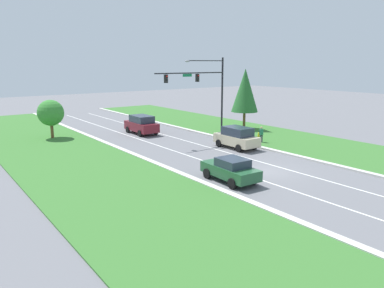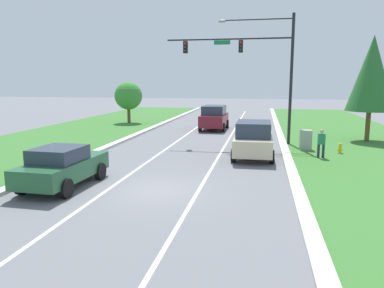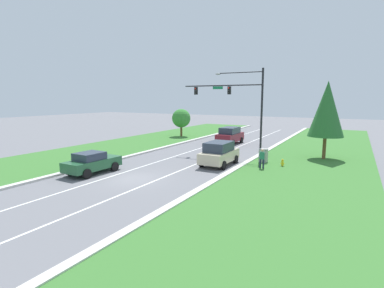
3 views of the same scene
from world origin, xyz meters
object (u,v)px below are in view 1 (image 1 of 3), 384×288
Objects in this scene: traffic_signal_mast at (205,86)px; burgundy_suv at (142,124)px; pedestrian at (261,134)px; utility_cabinet at (241,134)px; forest_sedan at (231,169)px; oak_near_left_tree at (51,113)px; champagne_suv at (237,137)px; fire_hydrant at (259,136)px; conifer_near_right_tree at (245,90)px.

burgundy_suv is at bearing 117.10° from traffic_signal_mast.
utility_cabinet is at bearing -80.28° from pedestrian.
forest_sedan is at bearing 31.54° from pedestrian.
oak_near_left_tree is at bearing 142.07° from utility_cabinet.
burgundy_suv is 13.95m from pedestrian.
champagne_suv is at bearing -89.04° from traffic_signal_mast.
utility_cabinet is (6.92, -9.30, -0.46)m from burgundy_suv.
forest_sedan is at bearing -76.51° from oak_near_left_tree.
pedestrian reaches higher than forest_sedan.
fire_hydrant is (12.57, 9.36, -0.52)m from forest_sedan.
fire_hydrant is at bearing -36.67° from oak_near_left_tree.
traffic_signal_mast is 1.77× the size of burgundy_suv.
forest_sedan is 13.64m from pedestrian.
forest_sedan is 0.61× the size of conifer_near_right_tree.
champagne_suv is 1.01× the size of forest_sedan.
conifer_near_right_tree is (2.78, 5.13, 4.47)m from fire_hydrant.
pedestrian is at bearing -77.28° from utility_cabinet.
traffic_signal_mast is at bearing 90.90° from champagne_suv.
oak_near_left_tree is at bearing 140.91° from traffic_signal_mast.
champagne_suv is (0.08, -4.87, -4.69)m from traffic_signal_mast.
pedestrian is (3.72, 0.30, -0.13)m from champagne_suv.
oak_near_left_tree reaches higher than forest_sedan.
burgundy_suv is (-3.68, 7.20, -4.64)m from traffic_signal_mast.
champagne_suv is 5.45m from fire_hydrant.
burgundy_suv is 1.16× the size of oak_near_left_tree.
traffic_signal_mast is at bearing 150.17° from fire_hydrant.
conifer_near_right_tree is at bearing 45.77° from forest_sedan.
champagne_suv is at bearing -138.66° from utility_cabinet.
pedestrian is (11.24, 7.74, 0.07)m from forest_sedan.
traffic_signal_mast reaches higher than burgundy_suv.
conifer_near_right_tree is at bearing -22.72° from burgundy_suv.
burgundy_suv reaches higher than forest_sedan.
traffic_signal_mast is 7.65m from pedestrian.
pedestrian reaches higher than fire_hydrant.
utility_cabinet is 0.31× the size of oak_near_left_tree.
burgundy_suv reaches higher than fire_hydrant.
traffic_signal_mast reaches higher than utility_cabinet.
forest_sedan is 15.69m from fire_hydrant.
traffic_signal_mast is 1.17× the size of conifer_near_right_tree.
utility_cabinet is (3.16, 2.78, -0.41)m from champagne_suv.
forest_sedan is 0.92× the size of burgundy_suv.
oak_near_left_tree is (-5.47, 22.80, 1.95)m from forest_sedan.
burgundy_suv is at bearing 156.63° from conifer_near_right_tree.
traffic_signal_mast is 15.19m from forest_sedan.
utility_cabinet is 1.87× the size of fire_hydrant.
champagne_suv is 3.49× the size of utility_cabinet.
utility_cabinet reaches higher than fire_hydrant.
conifer_near_right_tree is at bearing -124.30° from pedestrian.
burgundy_suv is at bearing -60.56° from pedestrian.
burgundy_suv reaches higher than champagne_suv.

